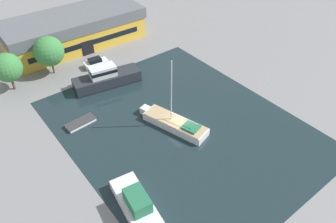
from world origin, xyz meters
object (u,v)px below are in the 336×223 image
cabin_boat (137,204)px  parked_car (96,62)px  quay_tree_near_building (49,51)px  motor_cruiser (106,78)px  quay_tree_by_water (7,68)px  small_dinghy (81,123)px  warehouse_building (74,30)px  sailboat_moored (174,123)px

cabin_boat → parked_car: bearing=78.2°
quay_tree_near_building → parked_car: quay_tree_near_building is taller
motor_cruiser → cabin_boat: bearing=167.9°
quay_tree_by_water → small_dinghy: 15.87m
quay_tree_by_water → motor_cruiser: 15.28m
parked_car → warehouse_building: bearing=179.3°
quay_tree_near_building → parked_car: (6.88, -2.62, -3.44)m
sailboat_moored → motor_cruiser: bearing=81.9°
cabin_boat → motor_cruiser: bearing=76.2°
quay_tree_by_water → small_dinghy: quay_tree_by_water is taller
quay_tree_by_water → quay_tree_near_building: bearing=4.9°
quay_tree_near_building → cabin_boat: quay_tree_near_building is taller
quay_tree_by_water → small_dinghy: bearing=-72.7°
quay_tree_near_building → sailboat_moored: (7.69, -23.99, -3.61)m
motor_cruiser → small_dinghy: (-7.97, -6.42, -1.07)m
quay_tree_near_building → parked_car: size_ratio=1.56×
sailboat_moored → warehouse_building: bearing=73.1°
quay_tree_near_building → small_dinghy: bearing=-99.3°
warehouse_building → quay_tree_near_building: (-7.97, -7.46, 1.15)m
quay_tree_by_water → parked_car: bearing=-8.2°
quay_tree_near_building → warehouse_building: bearing=43.1°
quay_tree_by_water → small_dinghy: (4.58, -14.71, -3.80)m
quay_tree_near_building → quay_tree_by_water: size_ratio=1.07×
warehouse_building → sailboat_moored: (-0.28, -31.45, -2.45)m
warehouse_building → motor_cruiser: size_ratio=2.34×
sailboat_moored → motor_cruiser: 15.27m
motor_cruiser → small_dinghy: bearing=139.3°
parked_car → motor_cruiser: 6.45m
small_dinghy → cabin_boat: 16.90m
quay_tree_by_water → cabin_boat: size_ratio=0.76×
small_dinghy → cabin_boat: bearing=-9.5°
warehouse_building → cabin_boat: warehouse_building is taller
warehouse_building → motor_cruiser: (-2.50, -16.35, -1.78)m
quay_tree_by_water → cabin_boat: 31.80m
quay_tree_near_building → sailboat_moored: size_ratio=0.63×
motor_cruiser → small_dinghy: 10.29m
small_dinghy → quay_tree_near_building: bearing=166.8°
motor_cruiser → cabin_boat: size_ratio=1.37×
warehouse_building → quay_tree_by_water: (-15.05, -8.07, 0.95)m
small_dinghy → quay_tree_by_water: bearing=-166.7°
parked_car → small_dinghy: parked_car is taller
quay_tree_by_water → sailboat_moored: sailboat_moored is taller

